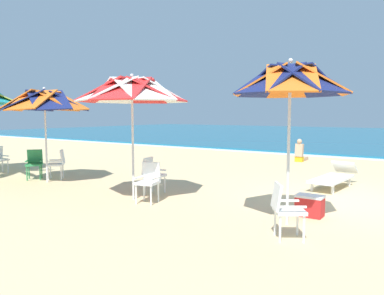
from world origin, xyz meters
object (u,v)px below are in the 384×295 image
Objects in this scene: beach_umbrella_0 at (290,82)px; plastic_chair_0 at (285,207)px; beach_umbrella_2 at (45,101)px; plastic_chair_1 at (152,173)px; plastic_chair_2 at (149,180)px; beach_umbrella_1 at (132,91)px; beachgoer_seated at (300,154)px; cooler_box at (310,206)px; plastic_chair_4 at (34,162)px; sun_lounger_1 at (334,177)px; plastic_chair_3 at (58,163)px.

beach_umbrella_0 is 2.09m from plastic_chair_0.
beach_umbrella_2 is (-7.19, 0.80, 1.76)m from plastic_chair_0.
beach_umbrella_2 is at bearing -170.50° from plastic_chair_1.
plastic_chair_0 is 1.00× the size of plastic_chair_2.
beach_umbrella_1 reaches higher than beachgoer_seated.
cooler_box is at bearing 1.93° from plastic_chair_1.
plastic_chair_1 is at bearing 160.26° from plastic_chair_0.
plastic_chair_4 is 0.40× the size of sun_lounger_1.
beach_umbrella_1 is 4.37m from cooler_box.
cooler_box is (3.21, 0.87, -0.30)m from plastic_chair_2.
sun_lounger_1 is at bearing 29.25° from beach_umbrella_2.
plastic_chair_2 is at bearing -54.35° from plastic_chair_1.
plastic_chair_3 is (-3.61, 0.65, -1.91)m from beach_umbrella_1.
beachgoer_seated is at bearing 61.00° from plastic_chair_3.
beach_umbrella_1 is at bearing -166.83° from cooler_box.
plastic_chair_4 is at bearing -121.01° from beachgoer_seated.
plastic_chair_4 is at bearing -153.98° from sun_lounger_1.
plastic_chair_2 is 0.94× the size of beachgoer_seated.
beach_umbrella_1 is 3.45m from beach_umbrella_2.
beach_umbrella_1 reaches higher than plastic_chair_3.
plastic_chair_0 is at bearing -73.19° from beachgoer_seated.
beach_umbrella_2 is at bearing -70.96° from plastic_chair_3.
plastic_chair_2 is at bearing -125.98° from sun_lounger_1.
beachgoer_seated is (5.11, 8.50, -0.20)m from plastic_chair_4.
sun_lounger_1 is at bearing 54.02° from plastic_chair_2.
plastic_chair_3 reaches higher than sun_lounger_1.
plastic_chair_2 is 4.13m from plastic_chair_3.
beach_umbrella_1 is 3.22× the size of plastic_chair_3.
plastic_chair_0 is 0.94× the size of beachgoer_seated.
plastic_chair_1 is at bearing -178.07° from cooler_box.
beach_umbrella_0 reaches higher than beach_umbrella_2.
sun_lounger_1 is 5.40m from beachgoer_seated.
plastic_chair_1 is at bearing 1.37° from plastic_chair_3.
plastic_chair_0 is 4.05m from plastic_chair_1.
beachgoer_seated reaches higher than plastic_chair_1.
plastic_chair_0 is 3.34m from plastic_chair_2.
plastic_chair_1 and plastic_chair_3 have the same top height.
beach_umbrella_0 reaches higher than cooler_box.
sun_lounger_1 is (3.43, 3.25, -0.22)m from plastic_chair_1.
beachgoer_seated reaches higher than plastic_chair_3.
plastic_chair_1 is at bearing -136.60° from sun_lounger_1.
beachgoer_seated is (-2.85, 9.42, -0.20)m from plastic_chair_0.
plastic_chair_0 is 0.31× the size of beach_umbrella_1.
beach_umbrella_2 reaches higher than plastic_chair_0.
plastic_chair_3 is 9.30m from beachgoer_seated.
plastic_chair_3 is 1.73× the size of cooler_box.
beach_umbrella_2 is at bearing 177.34° from plastic_chair_2.
beach_umbrella_2 is 9.84m from beachgoer_seated.
plastic_chair_0 is 8.01m from plastic_chair_4.
beach_umbrella_1 is at bearing -3.84° from plastic_chair_4.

